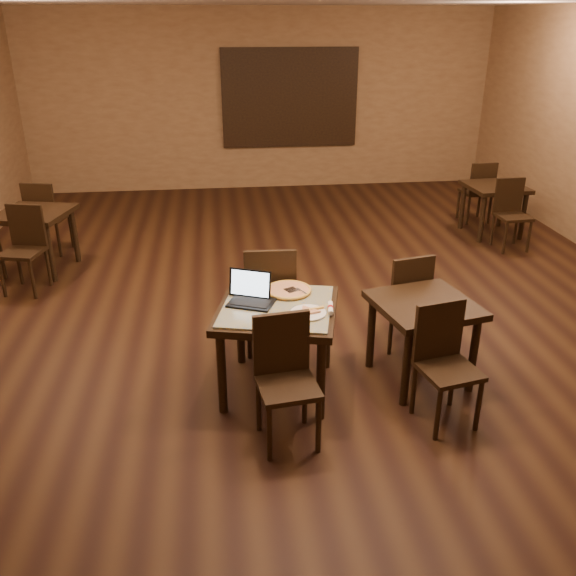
{
  "coord_description": "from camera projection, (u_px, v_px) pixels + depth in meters",
  "views": [
    {
      "loc": [
        -0.85,
        -5.84,
        2.85
      ],
      "look_at": [
        -0.31,
        -1.42,
        0.85
      ],
      "focal_mm": 38.0,
      "sensor_mm": 36.0,
      "label": 1
    }
  ],
  "objects": [
    {
      "name": "napkin_roll",
      "position": [
        330.0,
        308.0,
        4.7
      ],
      "size": [
        0.07,
        0.19,
        0.04
      ],
      "rotation": [
        0.0,
        0.0,
        -0.17
      ],
      "color": "white",
      "rests_on": "tiled_table"
    },
    {
      "name": "pizza_whole",
      "position": [
        289.0,
        290.0,
        5.01
      ],
      "size": [
        0.38,
        0.38,
        0.03
      ],
      "color": "beige",
      "rests_on": "pizza_pan"
    },
    {
      "name": "chair_main_near",
      "position": [
        285.0,
        372.0,
        4.32
      ],
      "size": [
        0.46,
        0.46,
        0.95
      ],
      "rotation": [
        0.0,
        0.0,
        0.13
      ],
      "color": "black",
      "rests_on": "ground"
    },
    {
      "name": "other_table_b_chair_near",
      "position": [
        25.0,
        243.0,
        6.74
      ],
      "size": [
        0.5,
        0.5,
        0.96
      ],
      "rotation": [
        0.0,
        0.0,
        -0.25
      ],
      "color": "black",
      "rests_on": "ground"
    },
    {
      "name": "spatula",
      "position": [
        291.0,
        290.0,
        4.99
      ],
      "size": [
        0.19,
        0.26,
        0.01
      ],
      "primitive_type": "cube",
      "rotation": [
        0.0,
        0.0,
        0.43
      ],
      "color": "silver",
      "rests_on": "pizza_whole"
    },
    {
      "name": "other_table_c",
      "position": [
        423.0,
        315.0,
        5.0
      ],
      "size": [
        0.91,
        0.91,
        0.72
      ],
      "rotation": [
        0.0,
        0.0,
        0.21
      ],
      "color": "black",
      "rests_on": "ground"
    },
    {
      "name": "pizza_pan",
      "position": [
        289.0,
        292.0,
        5.02
      ],
      "size": [
        0.34,
        0.34,
        0.01
      ],
      "primitive_type": "cylinder",
      "color": "silver",
      "rests_on": "tiled_table"
    },
    {
      "name": "other_table_c_chair_far",
      "position": [
        405.0,
        296.0,
        5.52
      ],
      "size": [
        0.48,
        0.48,
        0.93
      ],
      "rotation": [
        0.0,
        0.0,
        3.35
      ],
      "color": "black",
      "rests_on": "ground"
    },
    {
      "name": "other_table_a_chair_near",
      "position": [
        511.0,
        210.0,
        8.0
      ],
      "size": [
        0.42,
        0.42,
        0.91
      ],
      "rotation": [
        0.0,
        0.0,
        0.06
      ],
      "color": "black",
      "rests_on": "ground"
    },
    {
      "name": "pizza_slice",
      "position": [
        308.0,
        311.0,
        4.64
      ],
      "size": [
        0.24,
        0.24,
        0.02
      ],
      "primitive_type": null,
      "rotation": [
        0.0,
        0.0,
        0.3
      ],
      "color": "beige",
      "rests_on": "plate"
    },
    {
      "name": "ground",
      "position": [
        301.0,
        305.0,
        6.55
      ],
      "size": [
        10.0,
        10.0,
        0.0
      ],
      "primitive_type": "plane",
      "color": "black",
      "rests_on": "ground"
    },
    {
      "name": "other_table_c_chair_near",
      "position": [
        444.0,
        357.0,
        4.53
      ],
      "size": [
        0.48,
        0.48,
        0.93
      ],
      "rotation": [
        0.0,
        0.0,
        0.21
      ],
      "color": "black",
      "rests_on": "ground"
    },
    {
      "name": "mural",
      "position": [
        290.0,
        98.0,
        10.47
      ],
      "size": [
        2.34,
        0.05,
        1.64
      ],
      "color": "#296699",
      "rests_on": "wall_back"
    },
    {
      "name": "other_table_b",
      "position": [
        34.0,
        221.0,
        7.22
      ],
      "size": [
        0.96,
        0.96,
        0.74
      ],
      "rotation": [
        0.0,
        0.0,
        -0.25
      ],
      "color": "black",
      "rests_on": "ground"
    },
    {
      "name": "other_table_a",
      "position": [
        495.0,
        194.0,
        8.45
      ],
      "size": [
        0.8,
        0.8,
        0.71
      ],
      "rotation": [
        0.0,
        0.0,
        0.06
      ],
      "color": "black",
      "rests_on": "ground"
    },
    {
      "name": "other_table_a_chair_far",
      "position": [
        479.0,
        189.0,
        8.97
      ],
      "size": [
        0.42,
        0.42,
        0.91
      ],
      "rotation": [
        0.0,
        0.0,
        3.2
      ],
      "color": "black",
      "rests_on": "ground"
    },
    {
      "name": "chair_main_far",
      "position": [
        270.0,
        294.0,
        5.41
      ],
      "size": [
        0.46,
        0.46,
        1.04
      ],
      "rotation": [
        0.0,
        0.0,
        3.11
      ],
      "color": "black",
      "rests_on": "ground"
    },
    {
      "name": "plate",
      "position": [
        308.0,
        313.0,
        4.65
      ],
      "size": [
        0.28,
        0.28,
        0.02
      ],
      "primitive_type": "cylinder",
      "color": "white",
      "rests_on": "tiled_table"
    },
    {
      "name": "wall_back",
      "position": [
        261.0,
        101.0,
        10.47
      ],
      "size": [
        8.0,
        0.02,
        3.0
      ],
      "primitive_type": "cube",
      "color": "#95744B",
      "rests_on": "ground"
    },
    {
      "name": "other_table_b_chair_far",
      "position": [
        45.0,
        214.0,
        7.75
      ],
      "size": [
        0.5,
        0.5,
        0.96
      ],
      "rotation": [
        0.0,
        0.0,
        2.89
      ],
      "color": "black",
      "rests_on": "ground"
    },
    {
      "name": "tiled_table",
      "position": [
        277.0,
        317.0,
        4.83
      ],
      "size": [
        1.11,
        1.11,
        0.76
      ],
      "rotation": [
        0.0,
        0.0,
        -0.24
      ],
      "color": "black",
      "rests_on": "ground"
    },
    {
      "name": "laptop",
      "position": [
        251.0,
        294.0,
        4.84
      ],
      "size": [
        0.41,
        0.39,
        0.24
      ],
      "rotation": [
        0.0,
        0.0,
        -0.4
      ],
      "color": "black",
      "rests_on": "tiled_table"
    }
  ]
}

